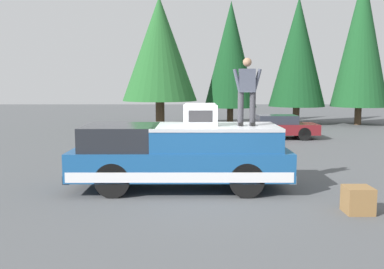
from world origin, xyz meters
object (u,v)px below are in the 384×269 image
(person_on_truck_bed, at_px, (247,90))
(wooden_crate, at_px, (358,200))
(pickup_truck, at_px, (181,155))
(parked_car_maroon, at_px, (275,127))
(compressor_unit, at_px, (200,115))

(person_on_truck_bed, relative_size, wooden_crate, 3.02)
(pickup_truck, relative_size, person_on_truck_bed, 3.28)
(parked_car_maroon, xyz_separation_m, wooden_crate, (-12.22, 0.65, -0.30))
(pickup_truck, relative_size, wooden_crate, 9.89)
(pickup_truck, height_order, wooden_crate, pickup_truck)
(wooden_crate, bearing_deg, person_on_truck_bed, 46.60)
(pickup_truck, height_order, parked_car_maroon, pickup_truck)
(compressor_unit, xyz_separation_m, person_on_truck_bed, (-0.03, -1.16, 0.62))
(parked_car_maroon, bearing_deg, wooden_crate, 176.94)
(wooden_crate, bearing_deg, pickup_truck, 60.59)
(parked_car_maroon, distance_m, wooden_crate, 12.24)
(pickup_truck, relative_size, compressor_unit, 6.60)
(pickup_truck, distance_m, parked_car_maroon, 11.03)
(person_on_truck_bed, xyz_separation_m, parked_car_maroon, (10.23, -2.76, -1.97))
(person_on_truck_bed, bearing_deg, pickup_truck, 85.47)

